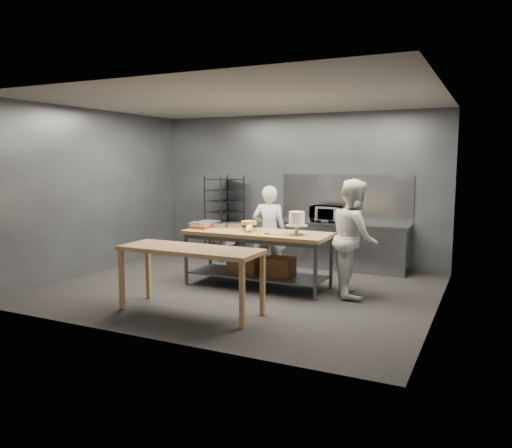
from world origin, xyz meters
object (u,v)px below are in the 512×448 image
(microwave, at_px, (325,214))
(layer_cake, at_px, (249,226))
(work_table, at_px, (258,252))
(chef_right, at_px, (354,238))
(frosted_cake_stand, at_px, (297,220))
(chef_behind, at_px, (269,232))
(speed_rack, at_px, (224,218))
(near_counter, at_px, (190,254))

(microwave, xyz_separation_m, layer_cake, (-0.71, -1.89, -0.05))
(work_table, bearing_deg, chef_right, 6.18)
(microwave, distance_m, frosted_cake_stand, 2.01)
(work_table, distance_m, chef_behind, 0.76)
(speed_rack, height_order, frosted_cake_stand, speed_rack)
(work_table, height_order, near_counter, work_table)
(chef_behind, bearing_deg, layer_cake, 70.86)
(chef_behind, bearing_deg, microwave, -131.67)
(work_table, relative_size, speed_rack, 1.37)
(chef_right, bearing_deg, speed_rack, 39.48)
(speed_rack, xyz_separation_m, layer_cake, (1.49, -1.81, 0.14))
(speed_rack, xyz_separation_m, frosted_cake_stand, (2.38, -1.92, 0.29))
(microwave, bearing_deg, layer_cake, -110.48)
(microwave, bearing_deg, frosted_cake_stand, -84.89)
(frosted_cake_stand, bearing_deg, chef_behind, 136.36)
(work_table, xyz_separation_m, microwave, (0.52, 1.93, 0.48))
(speed_rack, distance_m, chef_right, 3.64)
(microwave, height_order, layer_cake, microwave)
(chef_behind, relative_size, chef_right, 0.91)
(chef_right, distance_m, frosted_cake_stand, 0.92)
(layer_cake, bearing_deg, chef_right, 4.37)
(work_table, relative_size, microwave, 4.43)
(work_table, relative_size, chef_right, 1.33)
(near_counter, height_order, layer_cake, layer_cake)
(near_counter, height_order, speed_rack, speed_rack)
(microwave, bearing_deg, speed_rack, -177.91)
(near_counter, bearing_deg, work_table, 81.86)
(speed_rack, bearing_deg, near_counter, -67.71)
(speed_rack, distance_m, frosted_cake_stand, 3.07)
(speed_rack, relative_size, chef_behind, 1.07)
(chef_right, xyz_separation_m, layer_cake, (-1.73, -0.13, 0.10))
(work_table, height_order, frosted_cake_stand, frosted_cake_stand)
(near_counter, xyz_separation_m, chef_right, (1.79, 1.83, 0.09))
(near_counter, bearing_deg, frosted_cake_stand, 59.28)
(chef_right, bearing_deg, chef_behind, 49.07)
(chef_behind, bearing_deg, chef_right, 148.27)
(chef_behind, xyz_separation_m, microwave, (0.64, 1.22, 0.23))
(work_table, bearing_deg, near_counter, -98.14)
(speed_rack, height_order, microwave, speed_rack)
(chef_behind, bearing_deg, speed_rack, -50.06)
(speed_rack, bearing_deg, chef_behind, -36.25)
(layer_cake, bearing_deg, chef_behind, 84.68)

